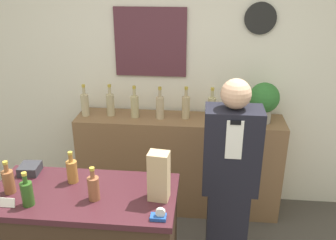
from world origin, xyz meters
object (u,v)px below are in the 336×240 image
shopkeeper (229,182)px  potted_plant (264,100)px  tape_dispenser (159,215)px  paper_bag (159,176)px

shopkeeper → potted_plant: shopkeeper is taller
potted_plant → tape_dispenser: bearing=-117.4°
paper_bag → tape_dispenser: paper_bag is taller
paper_bag → potted_plant: bearing=58.2°
potted_plant → paper_bag: 1.48m
shopkeeper → paper_bag: size_ratio=5.08×
potted_plant → tape_dispenser: potted_plant is taller
shopkeeper → paper_bag: (-0.46, -0.49, 0.33)m
shopkeeper → paper_bag: 0.75m
tape_dispenser → potted_plant: bearing=62.6°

